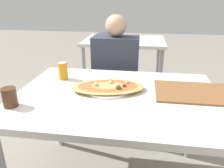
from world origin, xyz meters
The scene contains 8 objects.
dining_table centered at (0.00, 0.00, 0.67)m, with size 1.26×0.90×0.74m.
chair_far_seated centered at (-0.10, 0.78, 0.48)m, with size 0.40×0.40×0.85m.
person_seated centered at (-0.10, 0.67, 0.68)m, with size 0.41×0.26×1.16m.
pizza_main centered at (-0.06, 0.06, 0.76)m, with size 0.51×0.34×0.06m.
soda_can centered at (-0.42, 0.21, 0.80)m, with size 0.07×0.07×0.12m.
drink_glass centered at (-0.56, -0.24, 0.80)m, with size 0.08×0.08×0.11m.
serving_tray centered at (0.47, 0.09, 0.75)m, with size 0.46×0.33×0.01m.
background_table centered at (-0.16, 1.80, 0.69)m, with size 1.10×0.80×0.86m.
Camera 1 is at (0.15, -1.22, 1.32)m, focal length 35.00 mm.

